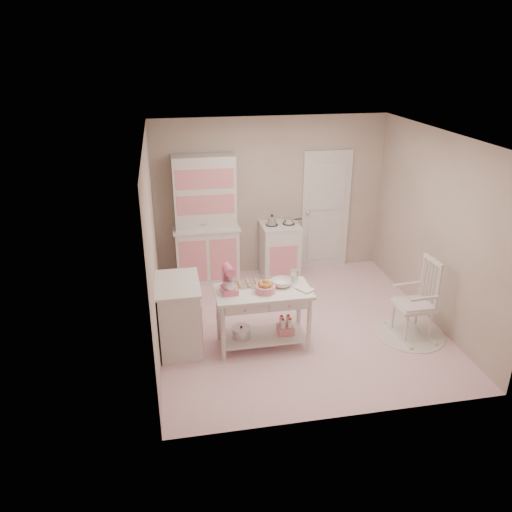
{
  "coord_description": "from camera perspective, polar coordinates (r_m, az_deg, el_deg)",
  "views": [
    {
      "loc": [
        -1.69,
        -5.83,
        3.63
      ],
      "look_at": [
        -0.58,
        0.09,
        1.05
      ],
      "focal_mm": 35.0,
      "sensor_mm": 36.0,
      "label": 1
    }
  ],
  "objects": [
    {
      "name": "recipe_book",
      "position": [
        6.2,
        5.12,
        -4.0
      ],
      "size": [
        0.25,
        0.26,
        0.02
      ],
      "primitive_type": "imported",
      "rotation": [
        0.0,
        0.0,
        0.57
      ],
      "color": "silver",
      "rests_on": "work_table"
    },
    {
      "name": "mixing_bowl",
      "position": [
        6.31,
        2.99,
        -3.09
      ],
      "size": [
        0.26,
        0.26,
        0.08
      ],
      "primitive_type": "imported",
      "color": "silver",
      "rests_on": "work_table"
    },
    {
      "name": "metal_pitcher",
      "position": [
        6.4,
        4.4,
        -2.29
      ],
      "size": [
        0.1,
        0.1,
        0.17
      ],
      "primitive_type": "cylinder",
      "color": "silver",
      "rests_on": "work_table"
    },
    {
      "name": "stand_mixer",
      "position": [
        6.09,
        -3.1,
        -2.77
      ],
      "size": [
        0.23,
        0.3,
        0.34
      ],
      "primitive_type": "cube",
      "rotation": [
        0.0,
        0.0,
        0.12
      ],
      "color": "#E35F8A",
      "rests_on": "work_table"
    },
    {
      "name": "base_cabinet",
      "position": [
        6.42,
        -8.74,
        -6.71
      ],
      "size": [
        0.54,
        0.84,
        0.92
      ],
      "primitive_type": "cube",
      "color": "silver",
      "rests_on": "ground"
    },
    {
      "name": "rocking_chair",
      "position": [
        6.87,
        17.67,
        -4.66
      ],
      "size": [
        0.53,
        0.76,
        1.1
      ],
      "primitive_type": "cube",
      "rotation": [
        0.0,
        0.0,
        0.08
      ],
      "color": "silver",
      "rests_on": "ground"
    },
    {
      "name": "room_shell",
      "position": [
        6.38,
        5.3,
        4.98
      ],
      "size": [
        3.84,
        3.84,
        2.62
      ],
      "color": "pink",
      "rests_on": "ground"
    },
    {
      "name": "lace_rug",
      "position": [
        7.13,
        17.14,
        -8.53
      ],
      "size": [
        0.92,
        0.92,
        0.01
      ],
      "primitive_type": "cylinder",
      "color": "white",
      "rests_on": "ground"
    },
    {
      "name": "stove",
      "position": [
        8.28,
        2.73,
        0.64
      ],
      "size": [
        0.62,
        0.57,
        0.92
      ],
      "primitive_type": "cube",
      "color": "silver",
      "rests_on": "ground"
    },
    {
      "name": "bread_basket",
      "position": [
        6.15,
        1.09,
        -3.77
      ],
      "size": [
        0.25,
        0.25,
        0.09
      ],
      "primitive_type": "cylinder",
      "color": "pink",
      "rests_on": "work_table"
    },
    {
      "name": "hutch",
      "position": [
        7.95,
        -5.75,
        4.03
      ],
      "size": [
        1.06,
        0.5,
        2.08
      ],
      "primitive_type": "cube",
      "color": "silver",
      "rests_on": "ground"
    },
    {
      "name": "cookie_tray",
      "position": [
        6.34,
        -0.84,
        -3.27
      ],
      "size": [
        0.34,
        0.24,
        0.02
      ],
      "primitive_type": "cube",
      "color": "silver",
      "rests_on": "work_table"
    },
    {
      "name": "work_table",
      "position": [
        6.4,
        0.79,
        -7.14
      ],
      "size": [
        1.2,
        0.6,
        0.8
      ],
      "primitive_type": "cube",
      "color": "silver",
      "rests_on": "ground"
    },
    {
      "name": "door",
      "position": [
        8.55,
        7.96,
        5.17
      ],
      "size": [
        0.82,
        0.05,
        2.04
      ],
      "primitive_type": "cube",
      "color": "silver",
      "rests_on": "ground"
    }
  ]
}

